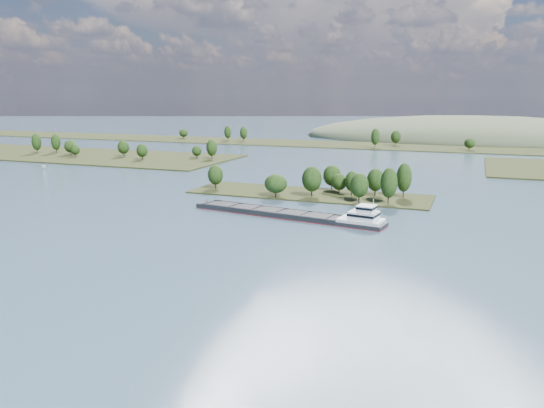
% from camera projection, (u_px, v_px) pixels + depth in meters
% --- Properties ---
extents(ground, '(1800.00, 1800.00, 0.00)m').
position_uv_depth(ground, '(252.00, 228.00, 166.55)').
color(ground, '#3C5468').
rests_on(ground, ground).
extents(tree_island, '(100.00, 31.50, 15.10)m').
position_uv_depth(tree_island, '(321.00, 187.00, 217.53)').
color(tree_island, black).
rests_on(tree_island, ground).
extents(left_bank, '(300.00, 80.00, 15.44)m').
position_uv_depth(left_bank, '(33.00, 152.00, 374.57)').
color(left_bank, black).
rests_on(left_bank, ground).
extents(back_shoreline, '(900.00, 60.00, 16.11)m').
position_uv_depth(back_shoreline, '(402.00, 146.00, 418.75)').
color(back_shoreline, black).
rests_on(back_shoreline, ground).
extents(hill_west, '(320.00, 160.00, 44.00)m').
position_uv_depth(hill_west, '(472.00, 139.00, 492.78)').
color(hill_west, '#414E36').
rests_on(hill_west, ground).
extents(cargo_barge, '(70.98, 19.00, 9.54)m').
position_uv_depth(cargo_barge, '(298.00, 215.00, 179.62)').
color(cargo_barge, black).
rests_on(cargo_barge, ground).
extents(motorboat, '(6.13, 5.68, 2.35)m').
position_uv_depth(motorboat, '(44.00, 167.00, 296.65)').
color(motorboat, silver).
rests_on(motorboat, ground).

